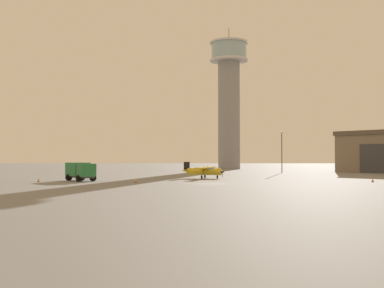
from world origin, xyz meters
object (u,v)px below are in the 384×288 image
Objects in this scene: traffic_cone_mid_apron at (373,180)px; truck_box_green at (80,170)px; light_post_east at (282,148)px; traffic_cone_near_right at (39,180)px; airplane_yellow at (204,171)px; traffic_cone_near_left at (136,180)px; control_tower at (229,94)px.

truck_box_green is at bearing 178.98° from traffic_cone_mid_apron.
traffic_cone_near_right is (-40.43, -40.17, -5.22)m from light_post_east.
traffic_cone_near_right is at bearing -101.20° from truck_box_green.
airplane_yellow is 16.01m from traffic_cone_near_left.
airplane_yellow is (-6.02, -59.31, -20.64)m from control_tower.
traffic_cone_mid_apron is (18.41, -69.36, -21.65)m from control_tower.
airplane_yellow is 16.70× the size of traffic_cone_near_left.
traffic_cone_near_left is at bearing -101.94° from control_tower.
truck_box_green is 42.75m from traffic_cone_mid_apron.
control_tower is at bearing 67.53° from traffic_cone_near_right.
airplane_yellow is 20.52m from truck_box_green.
light_post_east is 17.10× the size of traffic_cone_mid_apron.
control_tower reaches higher than traffic_cone_near_left.
control_tower is 72.30× the size of traffic_cone_near_right.
traffic_cone_near_right is (-5.23, -2.83, -1.29)m from truck_box_green.
traffic_cone_mid_apron is (47.95, 2.07, -0.01)m from traffic_cone_near_right.
traffic_cone_near_left is (-9.28, -13.01, -1.01)m from airplane_yellow.
control_tower reaches higher than traffic_cone_near_right.
traffic_cone_near_right reaches higher than traffic_cone_mid_apron.
traffic_cone_near_right is (-14.25, 0.88, 0.01)m from traffic_cone_near_left.
control_tower is at bearing 109.20° from light_post_east.
control_tower is 75.57m from truck_box_green.
light_post_east reaches higher than traffic_cone_near_left.
truck_box_green is at bearing 28.44° from traffic_cone_near_right.
traffic_cone_near_right is at bearing -177.52° from traffic_cone_mid_apron.
traffic_cone_near_left is 14.27m from traffic_cone_near_right.
traffic_cone_near_left is at bearing 27.98° from truck_box_green.
airplane_yellow is 1.00× the size of light_post_east.
airplane_yellow is 17.06× the size of traffic_cone_mid_apron.
control_tower is 4.45× the size of airplane_yellow.
light_post_east is 48.97m from traffic_cone_near_left.
traffic_cone_mid_apron is at bearing 49.34° from truck_box_green.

